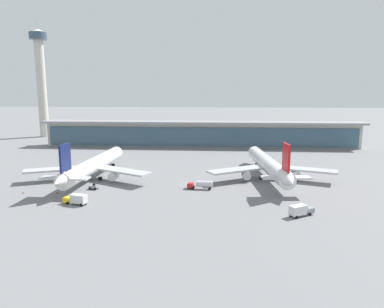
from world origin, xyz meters
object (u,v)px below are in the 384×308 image
Objects in this scene: service_truck_near_nose_grey at (93,187)px; service_truck_by_tail_grey at (300,210)px; airliner_left_stand at (93,165)px; service_truck_under_wing_red at (201,184)px; control_tower at (41,75)px; safety_cone_alpha at (23,192)px; airliner_centre_stand at (269,165)px; service_truck_mid_apron_yellow at (77,199)px; safety_cone_bravo at (57,192)px.

service_truck_by_tail_grey is (63.97, -21.64, 0.82)m from service_truck_near_nose_grey.
service_truck_by_tail_grey is at bearing -27.52° from airliner_left_stand.
service_truck_under_wing_red is (41.28, -11.24, -3.57)m from airliner_left_stand.
airliner_left_stand is 0.78× the size of control_tower.
service_truck_near_nose_grey reaches higher than safety_cone_alpha.
airliner_centre_stand is 70.53m from service_truck_mid_apron_yellow.
airliner_left_stand is 89.89× the size of safety_cone_bravo.
airliner_centre_stand is 75.95m from safety_cone_bravo.
safety_cone_bravo is at bearing 167.74° from service_truck_by_tail_grey.
safety_cone_alpha is at bearing -164.10° from service_truck_near_nose_grey.
safety_cone_bravo is (-5.39, -19.72, -4.96)m from airliner_left_stand.
safety_cone_alpha is (-22.11, 10.17, -1.37)m from service_truck_mid_apron_yellow.
service_truck_by_tail_grey is at bearing -46.80° from control_tower.
service_truck_near_nose_grey is 36.58m from service_truck_under_wing_red.
service_truck_near_nose_grey is (-61.23, -19.75, -4.41)m from airliner_centre_stand.
safety_cone_alpha and safety_cone_bravo have the same top height.
service_truck_mid_apron_yellow is 15.39m from safety_cone_bravo.
safety_cone_bravo is at bearing -62.45° from control_tower.
airliner_left_stand reaches higher than service_truck_mid_apron_yellow.
safety_cone_bravo is (-10.22, -5.52, -0.56)m from service_truck_near_nose_grey.
safety_cone_bravo is (-71.45, -25.26, -4.96)m from airliner_centre_stand.
service_truck_by_tail_grey is at bearing -18.69° from service_truck_near_nose_grey.
airliner_left_stand is 20.51× the size of service_truck_near_nose_grey.
service_truck_near_nose_grey is at bearing 92.46° from service_truck_mid_apron_yellow.
safety_cone_bravo is (-46.67, -8.48, -1.39)m from service_truck_under_wing_red.
service_truck_by_tail_grey is 10.57× the size of safety_cone_alpha.
control_tower is 165.31m from safety_cone_bravo.
service_truck_mid_apron_yellow and service_truck_by_tail_grey have the same top height.
service_truck_under_wing_red is 47.45m from safety_cone_bravo.
control_tower reaches higher than service_truck_near_nose_grey.
airliner_left_stand is 31.18m from service_truck_mid_apron_yellow.
safety_cone_bravo is (11.19, 0.58, 0.00)m from safety_cone_alpha.
service_truck_by_tail_grey is (63.27, -5.37, 0.00)m from service_truck_mid_apron_yellow.
service_truck_by_tail_grey is (2.74, -41.39, -3.59)m from airliner_centre_stand.
control_tower is at bearing 133.20° from service_truck_by_tail_grey.
control_tower is at bearing 113.78° from safety_cone_alpha.
service_truck_near_nose_grey is at bearing 15.90° from safety_cone_alpha.
service_truck_by_tail_grey reaches higher than safety_cone_alpha.
service_truck_near_nose_grey is at bearing 161.31° from service_truck_by_tail_grey.
airliner_centre_stand reaches higher than service_truck_under_wing_red.
service_truck_near_nose_grey is at bearing -175.35° from service_truck_under_wing_red.
service_truck_by_tail_grey is 86.79m from safety_cone_alpha.
service_truck_by_tail_grey is 75.93m from safety_cone_bravo.
safety_cone_bravo is at bearing -151.63° from service_truck_near_nose_grey.
service_truck_under_wing_red is (-24.78, -16.78, -3.57)m from airliner_centre_stand.
airliner_centre_stand is 89.98× the size of safety_cone_bravo.
safety_cone_bravo is (73.76, -141.42, -43.42)m from control_tower.
service_truck_under_wing_red is at bearing -15.23° from airliner_left_stand.
service_truck_mid_apron_yellow is at bearing 175.15° from service_truck_by_tail_grey.
service_truck_under_wing_red is 1.18× the size of service_truck_by_tail_grey.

